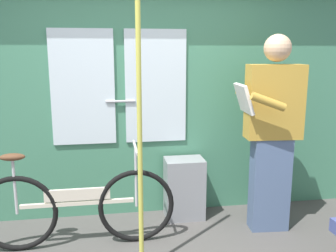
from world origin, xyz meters
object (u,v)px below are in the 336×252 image
(bicycle_near_door, at_px, (77,207))
(trash_bin_by_wall, at_px, (184,188))
(handrail_pole, at_px, (140,126))
(passenger_reading_newspaper, at_px, (272,130))

(bicycle_near_door, distance_m, trash_bin_by_wall, 1.09)
(trash_bin_by_wall, relative_size, handrail_pole, 0.27)
(bicycle_near_door, distance_m, passenger_reading_newspaper, 1.84)
(bicycle_near_door, xyz_separation_m, trash_bin_by_wall, (1.01, 0.41, -0.05))
(passenger_reading_newspaper, height_order, handrail_pole, handrail_pole)
(bicycle_near_door, height_order, trash_bin_by_wall, bicycle_near_door)
(passenger_reading_newspaper, xyz_separation_m, handrail_pole, (-1.24, -0.51, 0.18))
(trash_bin_by_wall, xyz_separation_m, handrail_pole, (-0.51, -0.87, 0.83))
(passenger_reading_newspaper, distance_m, handrail_pole, 1.35)
(bicycle_near_door, relative_size, passenger_reading_newspaper, 0.92)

